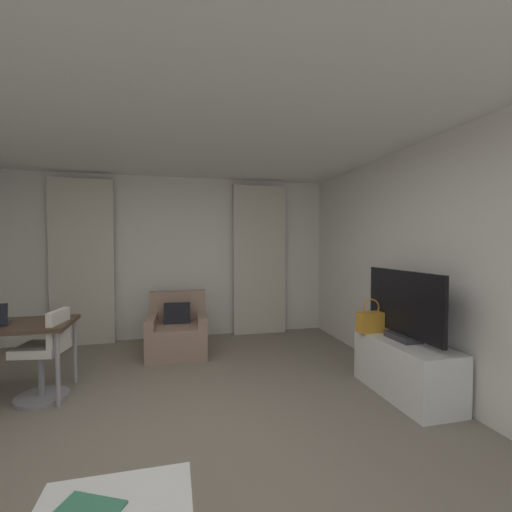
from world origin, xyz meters
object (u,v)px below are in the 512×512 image
tv_console (405,368)px  handbag_primary (371,321)px  armchair (177,333)px  tv_flatscreen (403,307)px  desk_chair (45,360)px

tv_console → handbag_primary: (-0.14, 0.39, 0.40)m
armchair → tv_flatscreen: (2.21, -1.84, 0.61)m
desk_chair → tv_flatscreen: (3.48, -0.72, 0.50)m
armchair → handbag_primary: 2.59m
desk_chair → handbag_primary: handbag_primary is taller
tv_flatscreen → tv_console: bearing=-90.0°
handbag_primary → armchair: bearing=144.2°
tv_flatscreen → handbag_primary: size_ratio=3.02×
armchair → handbag_primary: bearing=-35.8°
armchair → handbag_primary: handbag_primary is taller
desk_chair → tv_console: 3.57m
tv_console → handbag_primary: handbag_primary is taller
armchair → desk_chair: bearing=-138.5°
tv_console → handbag_primary: size_ratio=3.02×
tv_flatscreen → handbag_primary: (-0.14, 0.35, -0.22)m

